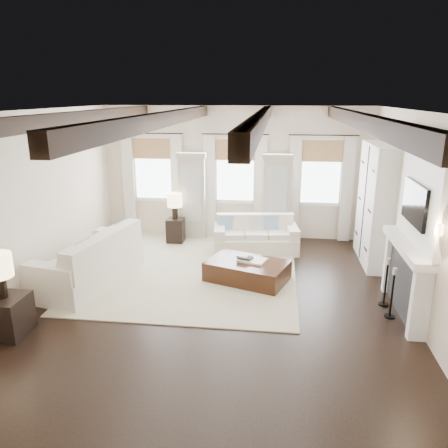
# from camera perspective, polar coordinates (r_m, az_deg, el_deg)

# --- Properties ---
(ground) EXTENTS (7.50, 7.50, 0.00)m
(ground) POSITION_cam_1_polar(r_m,az_deg,el_deg) (7.67, -1.39, -10.12)
(ground) COLOR black
(ground) RESTS_ON ground
(room_shell) EXTENTS (6.54, 7.54, 3.22)m
(room_shell) POSITION_cam_1_polar(r_m,az_deg,el_deg) (7.84, 4.92, 5.04)
(room_shell) COLOR beige
(room_shell) RESTS_ON ground
(area_rug) EXTENTS (4.13, 5.02, 0.02)m
(area_rug) POSITION_cam_1_polar(r_m,az_deg,el_deg) (9.22, -3.75, -5.36)
(area_rug) COLOR beige
(area_rug) RESTS_ON ground
(sofa_back) EXTENTS (1.97, 1.09, 0.80)m
(sofa_back) POSITION_cam_1_polar(r_m,az_deg,el_deg) (9.99, 4.13, -1.69)
(sofa_back) COLOR silver
(sofa_back) RESTS_ON ground
(sofa_left) EXTENTS (1.49, 2.49, 1.00)m
(sofa_left) POSITION_cam_1_polar(r_m,az_deg,el_deg) (8.61, -16.86, -4.88)
(sofa_left) COLOR silver
(sofa_left) RESTS_ON ground
(ottoman) EXTENTS (1.71, 1.37, 0.39)m
(ottoman) POSITION_cam_1_polar(r_m,az_deg,el_deg) (8.43, 3.05, -6.16)
(ottoman) COLOR black
(ottoman) RESTS_ON ground
(tray) EXTENTS (0.60, 0.53, 0.04)m
(tray) POSITION_cam_1_polar(r_m,az_deg,el_deg) (8.38, 3.74, -4.72)
(tray) COLOR white
(tray) RESTS_ON ottoman
(book_lower) EXTENTS (0.31, 0.28, 0.04)m
(book_lower) POSITION_cam_1_polar(r_m,az_deg,el_deg) (8.38, 2.79, -4.41)
(book_lower) COLOR #262628
(book_lower) RESTS_ON tray
(book_upper) EXTENTS (0.26, 0.23, 0.03)m
(book_upper) POSITION_cam_1_polar(r_m,az_deg,el_deg) (8.36, 2.49, -4.19)
(book_upper) COLOR beige
(book_upper) RESTS_ON book_lower
(side_table_front) EXTENTS (0.60, 0.60, 0.60)m
(side_table_front) POSITION_cam_1_polar(r_m,az_deg,el_deg) (7.36, -26.59, -10.64)
(side_table_front) COLOR black
(side_table_front) RESTS_ON ground
(side_table_back) EXTENTS (0.40, 0.40, 0.59)m
(side_table_back) POSITION_cam_1_polar(r_m,az_deg,el_deg) (10.59, -6.33, -0.85)
(side_table_back) COLOR black
(side_table_back) RESTS_ON ground
(lamp_back) EXTENTS (0.36, 0.36, 0.61)m
(lamp_back) POSITION_cam_1_polar(r_m,az_deg,el_deg) (10.40, -6.46, 2.92)
(lamp_back) COLOR black
(lamp_back) RESTS_ON side_table_back
(candlestick_near) EXTENTS (0.17, 0.17, 0.85)m
(candlestick_near) POSITION_cam_1_polar(r_m,az_deg,el_deg) (7.53, 21.06, -8.90)
(candlestick_near) COLOR black
(candlestick_near) RESTS_ON ground
(candlestick_far) EXTENTS (0.17, 0.17, 0.85)m
(candlestick_far) POSITION_cam_1_polar(r_m,az_deg,el_deg) (7.90, 20.35, -7.58)
(candlestick_far) COLOR black
(candlestick_far) RESTS_ON ground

